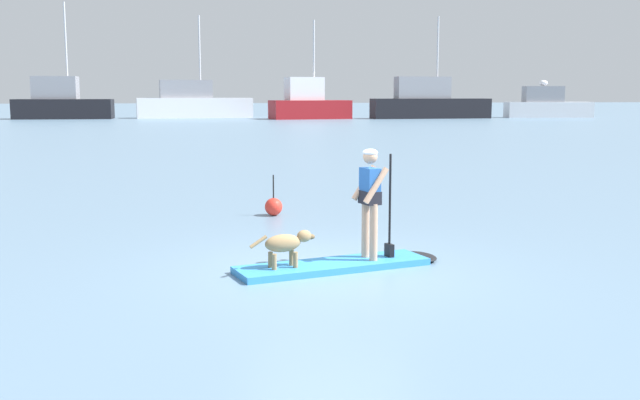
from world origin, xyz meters
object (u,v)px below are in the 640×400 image
(person_paddler, at_px, (371,195))
(moored_boat_far_starboard, at_px, (193,103))
(moored_boat_center, at_px, (62,103))
(moored_boat_far_port, at_px, (308,103))
(paddleboard, at_px, (346,264))
(moored_boat_starboard, at_px, (429,103))
(marker_buoy, at_px, (274,207))
(dog, at_px, (286,244))
(moored_boat_port, at_px, (547,106))

(person_paddler, distance_m, moored_boat_far_starboard, 71.37)
(moored_boat_center, distance_m, moored_boat_far_port, 25.74)
(paddleboard, distance_m, moored_boat_far_port, 66.72)
(paddleboard, relative_size, moored_boat_far_port, 0.33)
(moored_boat_far_starboard, distance_m, moored_boat_starboard, 25.41)
(moored_boat_starboard, relative_size, marker_buoy, 14.62)
(person_paddler, xyz_separation_m, moored_boat_starboard, (23.49, 64.69, 0.58))
(moored_boat_starboard, height_order, marker_buoy, moored_boat_starboard)
(person_paddler, distance_m, marker_buoy, 5.03)
(paddleboard, bearing_deg, moored_boat_far_starboard, 90.50)
(paddleboard, bearing_deg, person_paddler, 13.44)
(dog, xyz_separation_m, moored_boat_center, (-13.21, 70.94, 1.21))
(moored_boat_starboard, bearing_deg, paddleboard, -110.24)
(moored_boat_far_port, height_order, marker_buoy, moored_boat_far_port)
(moored_boat_far_starboard, xyz_separation_m, marker_buoy, (0.18, -66.48, -1.37))
(marker_buoy, bearing_deg, paddleboard, -84.78)
(moored_boat_far_port, distance_m, moored_boat_port, 26.61)
(person_paddler, xyz_separation_m, dog, (-1.34, -0.32, -0.63))
(moored_boat_center, relative_size, moored_boat_far_starboard, 0.95)
(person_paddler, relative_size, moored_boat_port, 0.17)
(moored_boat_far_starboard, height_order, moored_boat_port, moored_boat_far_starboard)
(moored_boat_center, xyz_separation_m, moored_boat_port, (51.87, -5.56, -0.35))
(paddleboard, distance_m, moored_boat_center, 72.14)
(paddleboard, relative_size, person_paddler, 1.97)
(moored_boat_center, height_order, moored_boat_port, moored_boat_center)
(moored_boat_far_port, xyz_separation_m, moored_boat_port, (26.61, -0.62, -0.30))
(dog, distance_m, moored_boat_port, 75.96)
(person_paddler, xyz_separation_m, moored_boat_far_port, (10.71, 65.68, 0.54))
(paddleboard, distance_m, marker_buoy, 5.00)
(moored_boat_far_starboard, bearing_deg, person_paddler, -89.18)
(dog, xyz_separation_m, marker_buoy, (0.49, 5.20, -0.25))
(person_paddler, relative_size, moored_boat_center, 0.14)
(person_paddler, xyz_separation_m, marker_buoy, (-0.85, 4.88, -0.88))
(person_paddler, bearing_deg, paddleboard, -166.56)
(dog, xyz_separation_m, moored_boat_port, (38.66, 65.38, 0.86))
(dog, xyz_separation_m, moored_boat_far_port, (12.05, 66.00, 1.17))
(moored_boat_starboard, distance_m, moored_boat_port, 13.83)
(moored_boat_far_starboard, bearing_deg, marker_buoy, -89.85)
(person_paddler, relative_size, dog, 1.68)
(moored_boat_far_starboard, relative_size, moored_boat_port, 1.30)
(paddleboard, height_order, dog, dog)
(paddleboard, distance_m, moored_boat_starboard, 69.07)
(dog, bearing_deg, moored_boat_far_starboard, 89.75)
(moored_boat_port, bearing_deg, dog, -120.59)
(moored_boat_center, distance_m, moored_boat_starboard, 38.51)
(person_paddler, height_order, dog, person_paddler)
(moored_boat_starboard, distance_m, marker_buoy, 64.59)
(dog, relative_size, marker_buoy, 1.13)
(moored_boat_center, distance_m, moored_boat_far_starboard, 13.55)
(moored_boat_center, relative_size, moored_boat_starboard, 0.93)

